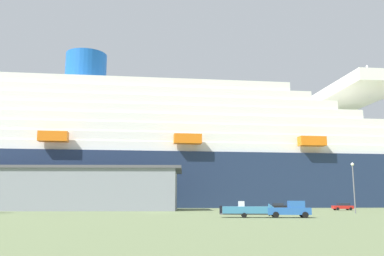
{
  "coord_description": "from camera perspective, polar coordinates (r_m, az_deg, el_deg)",
  "views": [
    {
      "loc": [
        1.92,
        -75.6,
        2.32
      ],
      "look_at": [
        7.55,
        26.88,
        20.2
      ],
      "focal_mm": 38.67,
      "sensor_mm": 36.0,
      "label": 1
    }
  ],
  "objects": [
    {
      "name": "pickup_truck",
      "position": [
        57.06,
        13.42,
        -10.9
      ],
      "size": [
        5.81,
        2.84,
        2.2
      ],
      "color": "#2659A5",
      "rests_on": "ground_plane"
    },
    {
      "name": "street_lamp",
      "position": [
        78.28,
        21.37,
        -6.78
      ],
      "size": [
        0.56,
        0.56,
        8.77
      ],
      "color": "slate",
      "rests_on": "ground_plane"
    },
    {
      "name": "ground_plane",
      "position": [
        105.64,
        -4.27,
        -11.11
      ],
      "size": [
        600.0,
        600.0,
        0.0
      ],
      "primitive_type": "plane",
      "color": "#66754C"
    },
    {
      "name": "parked_car_black_coupe",
      "position": [
        98.27,
        11.87,
        -10.54
      ],
      "size": [
        4.56,
        2.58,
        1.58
      ],
      "color": "black",
      "rests_on": "ground_plane"
    },
    {
      "name": "small_boat_on_trailer",
      "position": [
        56.48,
        8.18,
        -11.16
      ],
      "size": [
        8.79,
        2.71,
        2.15
      ],
      "color": "#595960",
      "rests_on": "ground_plane"
    },
    {
      "name": "parked_car_red_hatchback",
      "position": [
        101.05,
        20.08,
        -10.14
      ],
      "size": [
        4.51,
        2.12,
        1.58
      ],
      "color": "red",
      "rests_on": "ground_plane"
    },
    {
      "name": "cruise_ship",
      "position": [
        138.72,
        -1.34,
        -4.31
      ],
      "size": [
        260.1,
        53.72,
        59.28
      ],
      "color": "#1E2D4C",
      "rests_on": "ground_plane"
    },
    {
      "name": "parked_car_blue_suv",
      "position": [
        96.94,
        -12.6,
        -10.53
      ],
      "size": [
        4.21,
        2.07,
        1.58
      ],
      "color": "#264C99",
      "rests_on": "ground_plane"
    },
    {
      "name": "terminal_building",
      "position": [
        102.25,
        -20.17,
        -7.91
      ],
      "size": [
        65.72,
        23.1,
        9.5
      ],
      "color": "gray",
      "rests_on": "ground_plane"
    }
  ]
}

